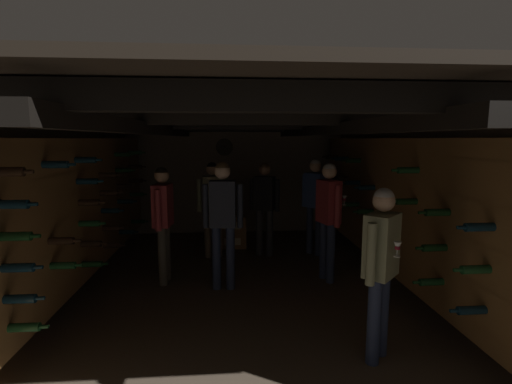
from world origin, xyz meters
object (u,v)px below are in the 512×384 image
Objects in this scene: person_guest_rear_center at (265,200)px; person_guest_far_right at (315,197)px; person_host_center at (223,213)px; person_guest_mid_right at (328,210)px; wine_crate_stack at (232,232)px; person_guest_mid_left at (163,214)px; person_guest_near_right at (381,258)px; person_guest_far_left at (213,200)px; display_bottle at (232,209)px.

person_guest_rear_center is 0.89m from person_guest_far_right.
person_host_center is 1.02× the size of person_guest_mid_right.
wine_crate_stack is 0.36× the size of person_guest_mid_left.
person_guest_mid_left reaches higher than person_guest_near_right.
person_guest_rear_center is 3.25m from person_guest_near_right.
person_guest_near_right is at bearing -92.72° from person_guest_far_right.
person_guest_mid_right is at bearing -36.04° from person_guest_far_left.
person_guest_mid_left is 1.00× the size of person_guest_far_left.
display_bottle is 3.91m from person_guest_near_right.
person_guest_mid_right reaches higher than person_guest_mid_left.
person_guest_far_left reaches higher than display_bottle.
wine_crate_stack is 1.71× the size of display_bottle.
person_guest_near_right is 0.98× the size of person_guest_far_left.
person_guest_rear_center reaches higher than wine_crate_stack.
person_guest_mid_left reaches higher than wine_crate_stack.
person_guest_near_right is 0.98× the size of person_guest_mid_left.
person_guest_near_right is at bearing -70.79° from wine_crate_stack.
person_guest_mid_right is (1.49, 0.20, -0.02)m from person_host_center.
person_guest_far_right reaches higher than person_guest_rear_center.
person_guest_rear_center is 0.99× the size of person_guest_far_left.
person_host_center is at bearing -116.35° from person_guest_rear_center.
wine_crate_stack is 0.44m from display_bottle.
person_guest_far_left is (-1.78, 0.00, -0.03)m from person_guest_far_right.
person_guest_far_left is at bearing 117.21° from person_guest_near_right.
person_guest_far_right is (1.45, -0.55, 0.73)m from wine_crate_stack.
person_guest_mid_left is (-2.28, 2.04, 0.03)m from person_guest_near_right.
person_guest_far_right reaches higher than wine_crate_stack.
person_guest_far_right is at bearing -19.38° from display_bottle.
person_guest_rear_center is 0.96× the size of person_guest_mid_right.
person_guest_mid_right is 1.95m from person_guest_near_right.
person_host_center reaches higher than person_guest_far_left.
person_guest_near_right is (1.30, -3.68, 0.24)m from display_bottle.
person_guest_rear_center is at bearing -44.36° from wine_crate_stack.
wine_crate_stack is 0.37× the size of person_guest_near_right.
display_bottle is 0.21× the size of person_guest_mid_left.
person_guest_near_right reaches higher than wine_crate_stack.
person_guest_rear_center is at bearing -42.00° from display_bottle.
person_guest_far_right reaches higher than person_guest_mid_left.
person_guest_mid_right reaches higher than person_guest_rear_center.
wine_crate_stack is 1.71m from person_guest_far_right.
person_guest_rear_center is 0.90m from person_guest_far_left.
person_guest_far_left reaches higher than person_guest_near_right.
wine_crate_stack is 3.99m from person_guest_near_right.
person_guest_mid_right is 2.08m from person_guest_far_left.
person_guest_far_left reaches higher than wine_crate_stack.
person_guest_mid_right is at bearing -52.74° from wine_crate_stack.
person_guest_mid_left is at bearing 177.61° from person_guest_mid_right.
wine_crate_stack is at bearing 58.56° from person_guest_far_left.
person_host_center is 1.44m from person_guest_far_left.
person_guest_far_right is 1.03× the size of person_guest_far_left.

